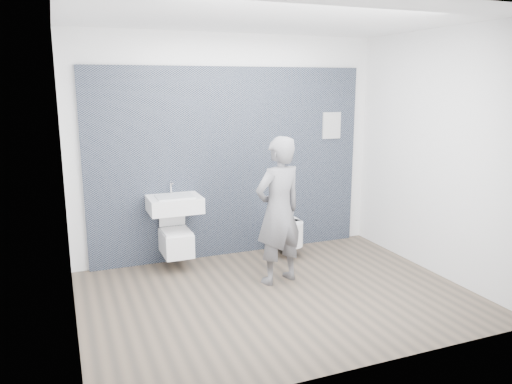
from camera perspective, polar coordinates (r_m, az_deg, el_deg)
name	(u,v)px	position (r m, az deg, el deg)	size (l,w,h in m)	color
ground	(277,295)	(5.40, 2.42, -11.72)	(4.00, 4.00, 0.00)	brown
room_shell	(279,131)	(4.95, 2.60, 7.00)	(4.00, 4.00, 4.00)	silver
tile_wall	(232,253)	(6.67, -2.80, -6.92)	(3.60, 0.06, 2.40)	black
washbasin	(175,204)	(5.99, -9.29, -1.33)	(0.62, 0.46, 0.46)	white
toilet_square	(176,241)	(6.11, -9.13, -5.51)	(0.34, 0.49, 0.66)	white
toilet_rounded	(286,231)	(6.51, 3.44, -4.51)	(0.35, 0.59, 0.32)	white
info_placard	(328,241)	(7.20, 8.21, -5.57)	(0.26, 0.03, 0.35)	silver
visitor	(279,211)	(5.49, 2.60, -2.17)	(0.60, 0.39, 1.65)	slate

